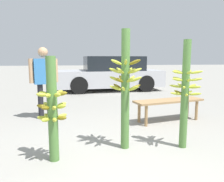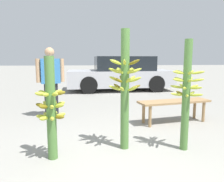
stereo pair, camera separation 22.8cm
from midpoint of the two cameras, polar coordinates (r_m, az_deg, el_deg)
name	(u,v)px [view 2 (the right image)]	position (r m, az deg, el deg)	size (l,w,h in m)	color
ground_plane	(125,165)	(2.88, 5.75, -18.61)	(80.00, 80.00, 0.00)	gray
banana_stalk_left	(51,108)	(2.88, -13.47, -4.30)	(0.39, 0.39, 1.34)	#4C7A38
banana_stalk_center	(125,87)	(3.10, 5.49, 1.03)	(0.48, 0.48, 1.71)	#4C7A38
banana_stalk_right	(186,93)	(3.28, 20.73, -0.63)	(0.45, 0.45, 1.57)	#4C7A38
vendor_person	(50,76)	(4.96, -14.52, 3.72)	(0.61, 0.28, 1.55)	black
market_bench	(174,104)	(4.68, 17.29, -3.19)	(1.55, 0.68, 0.46)	#99754C
parked_car	(121,74)	(9.16, 2.97, 4.49)	(4.31, 2.00, 1.40)	#B7B7BC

